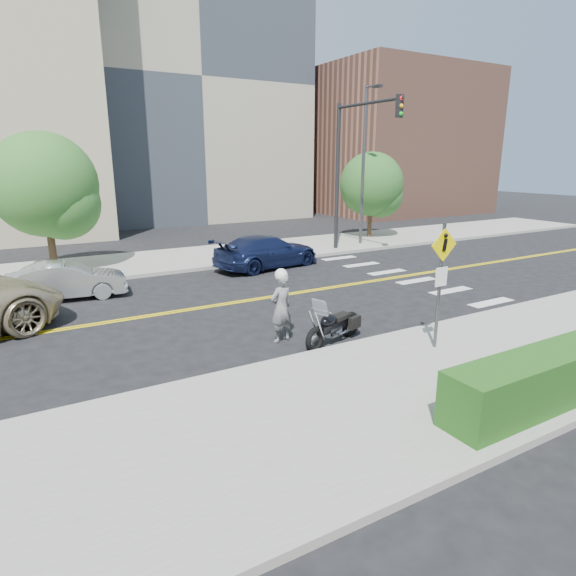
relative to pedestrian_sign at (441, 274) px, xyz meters
The scene contains 14 objects.
ground_plane 7.83m from the pedestrian_sign, 123.64° to the left, with size 120.00×120.00×0.00m, color black.
sidewalk_near 4.75m from the pedestrian_sign, 164.21° to the right, with size 60.00×5.00×0.15m, color #9E9B91.
sidewalk_far 14.56m from the pedestrian_sign, 106.91° to the left, with size 60.00×5.00×0.15m, color #9E9B91.
building_mid 33.51m from the pedestrian_sign, 83.29° to the left, with size 18.00×14.00×20.00m, color #A39984.
building_right 34.41m from the pedestrian_sign, 50.36° to the left, with size 14.00×12.00×12.00m, color #8C5947.
lamp_post 15.16m from the pedestrian_sign, 58.67° to the left, with size 0.16×0.16×8.00m, color #4C4C51.
traffic_light 13.06m from the pedestrian_sign, 63.01° to the left, with size 0.28×4.50×7.00m.
pedestrian_sign is the anchor object (origin of this frame).
motorcyclist 3.94m from the pedestrian_sign, 138.60° to the left, with size 0.73×0.56×1.92m.
motorcycle 2.82m from the pedestrian_sign, 134.05° to the left, with size 2.09×0.64×1.27m, color black, non-canonical shape.
parked_car_silver 12.01m from the pedestrian_sign, 126.91° to the left, with size 1.32×3.79×1.25m, color #A2A6A9.
parked_car_blue 10.62m from the pedestrian_sign, 85.16° to the left, with size 1.98×4.87×1.41m, color #19234C.
tree_far_a 15.82m from the pedestrian_sign, 117.24° to the left, with size 4.13×4.13×5.64m.
tree_far_b 17.38m from the pedestrian_sign, 56.04° to the left, with size 3.61×3.61×5.00m.
Camera 1 is at (-4.32, -13.97, 4.53)m, focal length 30.00 mm.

